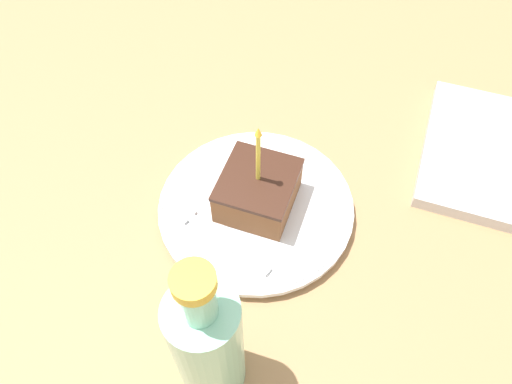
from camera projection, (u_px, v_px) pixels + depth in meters
ground_plane at (264, 233)px, 0.68m from camera, size 2.40×2.40×0.04m
plate at (256, 207)px, 0.67m from camera, size 0.26×0.26×0.02m
cake_slice at (258, 190)px, 0.64m from camera, size 0.10×0.09×0.14m
fork at (207, 229)px, 0.63m from camera, size 0.07×0.17×0.00m
bottle at (208, 344)px, 0.47m from camera, size 0.07×0.07×0.24m
marble_board at (500, 157)px, 0.72m from camera, size 0.24×0.21×0.02m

